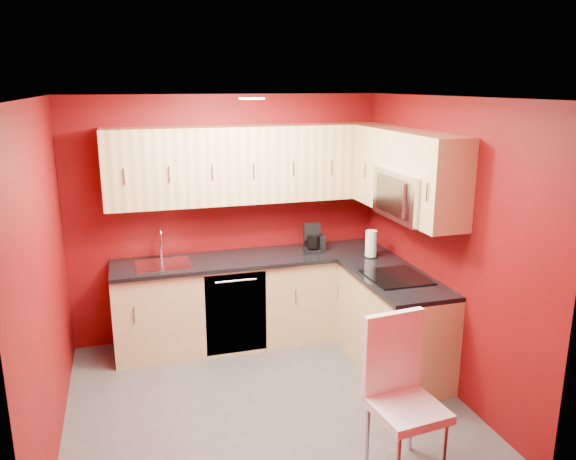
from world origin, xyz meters
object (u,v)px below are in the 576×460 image
microwave (412,195)px  coffee_maker (313,238)px  sink (163,261)px  napkin_holder (317,243)px  dining_chair (407,401)px  paper_towel (371,244)px

microwave → coffee_maker: 1.29m
microwave → sink: (-2.09, 1.00, -0.72)m
napkin_holder → dining_chair: bearing=-94.5°
microwave → paper_towel: bearing=96.2°
paper_towel → microwave: bearing=-83.8°
sink → dining_chair: bearing=-59.0°
microwave → dining_chair: bearing=-117.6°
coffee_maker → napkin_holder: (0.06, 0.02, -0.06)m
sink → napkin_holder: size_ratio=3.31×
coffee_maker → napkin_holder: size_ratio=1.80×
microwave → napkin_holder: size_ratio=4.84×
microwave → sink: bearing=154.4°
microwave → coffee_maker: microwave is taller
dining_chair → paper_towel: bearing=66.7°
microwave → paper_towel: (-0.07, 0.64, -0.61)m
dining_chair → sink: bearing=115.3°
napkin_holder → coffee_maker: bearing=-159.8°
sink → coffee_maker: bearing=-0.7°
microwave → paper_towel: size_ratio=2.81×
coffee_maker → paper_towel: 0.61m
sink → paper_towel: bearing=-10.1°
microwave → sink: microwave is taller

